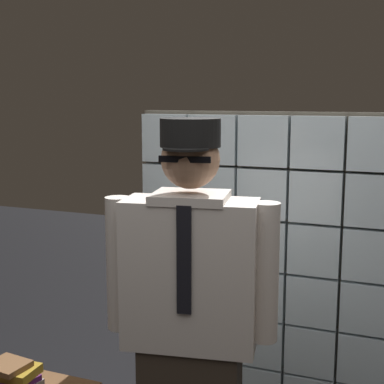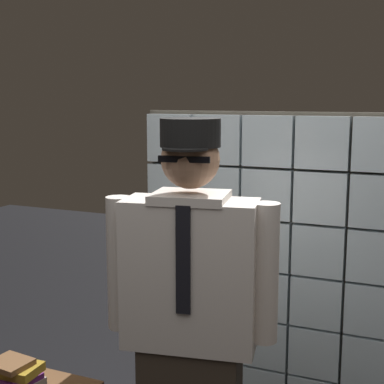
# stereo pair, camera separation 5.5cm
# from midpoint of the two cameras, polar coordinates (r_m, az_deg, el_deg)

# --- Properties ---
(glass_block_wall) EXTENTS (1.79, 0.10, 1.79)m
(glass_block_wall) POSITION_cam_midpoint_polar(r_m,az_deg,el_deg) (3.24, 10.55, -8.05)
(glass_block_wall) COLOR silver
(glass_block_wall) RESTS_ON ground
(standing_person) EXTENTS (0.71, 0.35, 1.77)m
(standing_person) POSITION_cam_midpoint_polar(r_m,az_deg,el_deg) (2.35, 0.52, -13.63)
(standing_person) COLOR #382D23
(standing_person) RESTS_ON ground
(book_stack) EXTENTS (0.28, 0.22, 0.17)m
(book_stack) POSITION_cam_midpoint_polar(r_m,az_deg,el_deg) (2.85, -17.00, -17.57)
(book_stack) COLOR black
(book_stack) RESTS_ON side_table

